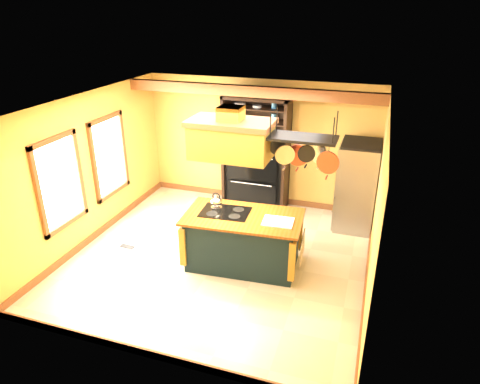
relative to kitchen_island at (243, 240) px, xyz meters
The scene contains 15 objects.
floor 0.66m from the kitchen_island, 168.30° to the left, with size 5.00×5.00×0.00m, color beige.
ceiling 2.28m from the kitchen_island, 168.30° to the left, with size 5.00×5.00×0.00m, color white.
wall_back 2.78m from the kitchen_island, 99.94° to the left, with size 5.00×0.02×2.70m, color gold.
wall_front 2.60m from the kitchen_island, 100.70° to the right, with size 5.00×0.02×2.70m, color gold.
wall_left 3.08m from the kitchen_island, behind, with size 0.02×5.00×2.70m, color gold.
wall_right 2.23m from the kitchen_island, ahead, with size 0.02×5.00×2.70m, color gold.
ceiling_beam 2.82m from the kitchen_island, 104.21° to the left, with size 5.00×0.15×0.20m, color #95542E.
window_near 3.14m from the kitchen_island, 166.41° to the right, with size 0.06×1.06×1.56m.
window_far 3.14m from the kitchen_island, 166.63° to the left, with size 0.06×1.06×1.56m.
kitchen_island is the anchor object (origin of this frame).
range_hood 1.77m from the kitchen_island, behind, with size 1.29×0.73×0.80m.
pot_rack 1.95m from the kitchen_island, ahead, with size 1.07×0.49×0.85m.
refrigerator 2.62m from the kitchen_island, 50.26° to the left, with size 0.74×0.87×1.70m.
hutch 2.42m from the kitchen_island, 100.95° to the left, with size 1.36×0.62×2.41m.
floor_register 2.24m from the kitchen_island, behind, with size 0.28×0.12×0.01m, color black.
Camera 1 is at (2.35, -6.02, 4.09)m, focal length 32.00 mm.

